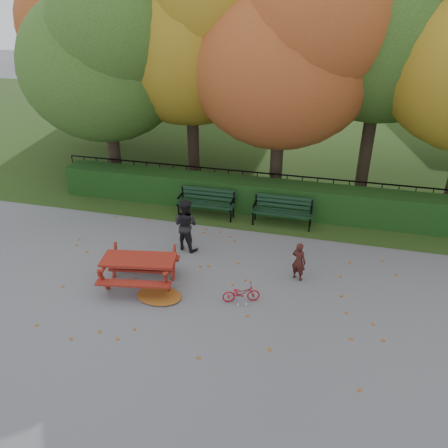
% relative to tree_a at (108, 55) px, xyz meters
% --- Properties ---
extents(ground, '(90.00, 90.00, 0.00)m').
position_rel_tree_a_xyz_m(ground, '(5.19, -5.58, -4.52)').
color(ground, slate).
rests_on(ground, ground).
extents(grass_strip, '(90.00, 90.00, 0.00)m').
position_rel_tree_a_xyz_m(grass_strip, '(5.19, 8.42, -4.52)').
color(grass_strip, '#283D19').
rests_on(grass_strip, ground).
extents(building_right, '(9.00, 6.00, 12.00)m').
position_rel_tree_a_xyz_m(building_right, '(13.19, 22.42, 1.48)').
color(building_right, tan).
rests_on(building_right, ground).
extents(hedge, '(13.00, 0.90, 1.00)m').
position_rel_tree_a_xyz_m(hedge, '(5.19, -1.08, -4.02)').
color(hedge, '#15320F').
rests_on(hedge, ground).
extents(iron_fence, '(14.00, 0.04, 1.02)m').
position_rel_tree_a_xyz_m(iron_fence, '(5.19, -0.28, -3.98)').
color(iron_fence, black).
rests_on(iron_fence, ground).
extents(tree_a, '(5.88, 5.60, 7.48)m').
position_rel_tree_a_xyz_m(tree_a, '(0.00, 0.00, 0.00)').
color(tree_a, black).
rests_on(tree_a, ground).
extents(tree_b, '(6.72, 6.40, 8.79)m').
position_rel_tree_a_xyz_m(tree_b, '(2.74, 1.17, 0.88)').
color(tree_b, black).
rests_on(tree_b, ground).
extents(tree_c, '(6.30, 6.00, 8.00)m').
position_rel_tree_a_xyz_m(tree_c, '(6.02, 0.38, 0.30)').
color(tree_c, black).
rests_on(tree_c, ground).
extents(tree_d, '(7.14, 6.80, 9.58)m').
position_rel_tree_a_xyz_m(tree_d, '(9.07, 1.65, 1.46)').
color(tree_d, black).
rests_on(tree_d, ground).
extents(tree_f, '(6.93, 6.60, 9.19)m').
position_rel_tree_a_xyz_m(tree_f, '(-1.94, 3.66, 1.17)').
color(tree_f, black).
rests_on(tree_f, ground).
extents(bench_left, '(1.80, 0.57, 0.88)m').
position_rel_tree_a_xyz_m(bench_left, '(3.89, -1.88, -4.00)').
color(bench_left, black).
rests_on(bench_left, ground).
extents(bench_right, '(1.80, 0.57, 0.88)m').
position_rel_tree_a_xyz_m(bench_right, '(6.29, -1.88, -4.00)').
color(bench_right, black).
rests_on(bench_right, ground).
extents(picnic_table, '(1.94, 1.67, 0.84)m').
position_rel_tree_a_xyz_m(picnic_table, '(3.42, -5.91, -3.95)').
color(picnic_table, maroon).
rests_on(picnic_table, ground).
extents(leaf_pile, '(1.12, 0.81, 0.07)m').
position_rel_tree_a_xyz_m(leaf_pile, '(4.04, -6.27, -4.48)').
color(leaf_pile, brown).
rests_on(leaf_pile, ground).
extents(leaf_scatter, '(9.00, 5.70, 0.01)m').
position_rel_tree_a_xyz_m(leaf_scatter, '(5.19, -5.28, -4.51)').
color(leaf_scatter, brown).
rests_on(leaf_scatter, ground).
extents(child, '(0.43, 0.37, 1.01)m').
position_rel_tree_a_xyz_m(child, '(7.07, -4.70, -4.02)').
color(child, '#3A1612').
rests_on(child, ground).
extents(adult, '(0.85, 0.74, 1.47)m').
position_rel_tree_a_xyz_m(adult, '(3.93, -3.99, -3.79)').
color(adult, black).
rests_on(adult, ground).
extents(bicycle, '(0.91, 0.58, 0.45)m').
position_rel_tree_a_xyz_m(bicycle, '(5.92, -5.94, -4.29)').
color(bicycle, '#A80F1E').
rests_on(bicycle, ground).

